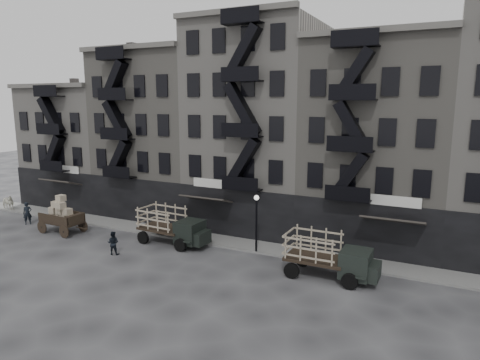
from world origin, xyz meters
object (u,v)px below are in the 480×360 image
at_px(pedestrian_west, 27,213).
at_px(horse, 7,203).
at_px(stake_truck_west, 172,223).
at_px(stake_truck_east, 329,253).
at_px(pedestrian_mid, 113,243).
at_px(wagon, 60,212).

bearing_deg(pedestrian_west, horse, 100.37).
distance_m(stake_truck_west, pedestrian_west, 14.60).
xyz_separation_m(stake_truck_east, pedestrian_west, (-26.88, -0.21, -0.63)).
bearing_deg(pedestrian_west, stake_truck_east, -58.41).
distance_m(stake_truck_west, pedestrian_mid, 4.54).
distance_m(stake_truck_east, pedestrian_mid, 15.06).
height_order(horse, pedestrian_mid, pedestrian_mid).
height_order(horse, wagon, wagon).
distance_m(stake_truck_east, pedestrian_west, 26.89).
bearing_deg(horse, stake_truck_east, -89.70).
height_order(horse, stake_truck_west, stake_truck_west).
relative_size(wagon, stake_truck_east, 0.66).
relative_size(stake_truck_east, pedestrian_mid, 3.35).
bearing_deg(stake_truck_east, stake_truck_west, 175.61).
relative_size(stake_truck_west, pedestrian_mid, 3.39).
bearing_deg(wagon, stake_truck_east, 3.82).
distance_m(horse, pedestrian_west, 6.27).
bearing_deg(horse, wagon, -100.18).
xyz_separation_m(horse, stake_truck_east, (32.75, -2.01, 0.78)).
xyz_separation_m(stake_truck_west, stake_truck_east, (12.35, -1.06, 0.00)).
bearing_deg(stake_truck_east, pedestrian_west, -179.02).
distance_m(horse, wagon, 10.81).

